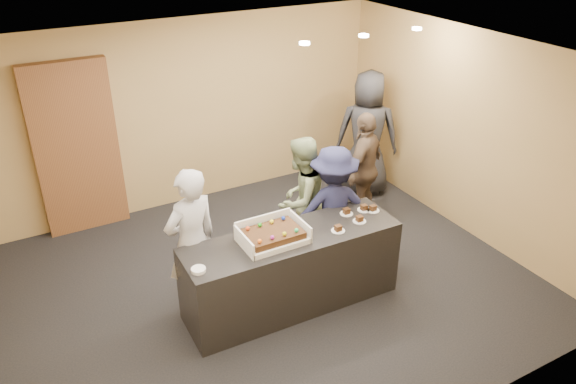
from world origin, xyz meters
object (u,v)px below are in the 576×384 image
(person_server_grey, at_px, (192,243))
(person_dark_suit, at_px, (367,134))
(serving_counter, at_px, (292,270))
(sheet_cake, at_px, (273,234))
(cake_box, at_px, (272,237))
(person_sage_man, at_px, (301,199))
(person_navy_man, at_px, (333,208))
(storage_cabinet, at_px, (77,149))
(plate_stack, at_px, (198,270))
(person_brown_extra, at_px, (364,168))

(person_server_grey, height_order, person_dark_suit, person_dark_suit)
(serving_counter, bearing_deg, sheet_cake, -178.64)
(cake_box, xyz_separation_m, person_sage_man, (0.81, 0.79, -0.14))
(serving_counter, height_order, cake_box, cake_box)
(cake_box, relative_size, person_server_grey, 0.40)
(sheet_cake, bearing_deg, person_server_grey, 148.39)
(person_navy_man, bearing_deg, person_sage_man, -39.00)
(sheet_cake, xyz_separation_m, person_navy_man, (1.05, 0.45, -0.21))
(storage_cabinet, relative_size, person_sage_man, 1.46)
(plate_stack, distance_m, person_server_grey, 0.59)
(person_server_grey, bearing_deg, person_dark_suit, -171.27)
(serving_counter, xyz_separation_m, person_navy_man, (0.82, 0.45, 0.34))
(person_server_grey, bearing_deg, person_navy_man, 165.49)
(serving_counter, height_order, person_server_grey, person_server_grey)
(person_brown_extra, xyz_separation_m, person_dark_suit, (0.56, 0.72, 0.15))
(person_sage_man, relative_size, person_brown_extra, 1.00)
(sheet_cake, distance_m, person_server_grey, 0.87)
(plate_stack, xyz_separation_m, person_server_grey, (0.14, 0.57, -0.06))
(sheet_cake, height_order, person_sage_man, person_sage_man)
(storage_cabinet, bearing_deg, person_sage_man, -42.63)
(cake_box, height_order, plate_stack, cake_box)
(serving_counter, distance_m, person_sage_man, 1.07)
(person_server_grey, xyz_separation_m, person_brown_extra, (2.75, 0.70, -0.05))
(cake_box, height_order, person_navy_man, person_navy_man)
(person_server_grey, bearing_deg, plate_stack, 61.41)
(serving_counter, distance_m, person_brown_extra, 2.16)
(storage_cabinet, bearing_deg, person_navy_man, -44.47)
(plate_stack, distance_m, person_navy_man, 2.01)
(storage_cabinet, bearing_deg, sheet_cake, -63.84)
(serving_counter, distance_m, cake_box, 0.55)
(person_navy_man, xyz_separation_m, person_brown_extra, (0.97, 0.70, 0.02))
(cake_box, height_order, person_sage_man, person_sage_man)
(plate_stack, relative_size, person_brown_extra, 0.09)
(person_brown_extra, relative_size, person_dark_suit, 0.84)
(person_server_grey, bearing_deg, cake_box, 135.34)
(serving_counter, bearing_deg, person_dark_suit, 39.89)
(person_navy_man, distance_m, person_brown_extra, 1.20)
(plate_stack, xyz_separation_m, person_dark_suit, (3.45, 1.99, 0.04))
(cake_box, relative_size, person_navy_man, 0.43)
(person_navy_man, bearing_deg, sheet_cake, 41.50)
(cake_box, bearing_deg, sheet_cake, -90.92)
(storage_cabinet, xyz_separation_m, person_navy_man, (2.45, -2.41, -0.38))
(cake_box, relative_size, person_dark_suit, 0.36)
(serving_counter, relative_size, person_navy_man, 1.52)
(storage_cabinet, distance_m, sheet_cake, 3.19)
(person_brown_extra, bearing_deg, serving_counter, 1.61)
(person_server_grey, xyz_separation_m, person_dark_suit, (3.31, 1.42, 0.10))
(storage_cabinet, xyz_separation_m, person_brown_extra, (3.42, -1.71, -0.36))
(person_server_grey, relative_size, person_brown_extra, 1.07)
(storage_cabinet, relative_size, person_navy_man, 1.48)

